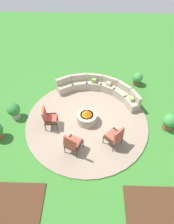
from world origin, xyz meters
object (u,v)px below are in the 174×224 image
(potted_plant_0, at_px, (14,110))
(potted_plant_2, at_px, (169,121))
(lounge_chair_front_left, at_px, (49,118))
(potted_plant_3, at_px, (137,78))
(lounge_chair_front_right, at_px, (72,143))
(curved_stone_bench, at_px, (100,89))
(lounge_chair_back_left, at_px, (115,136))
(fire_pit, at_px, (87,117))

(potted_plant_0, height_order, potted_plant_2, potted_plant_2)
(lounge_chair_front_left, xyz_separation_m, potted_plant_3, (4.15, 3.02, -0.23))
(lounge_chair_front_right, bearing_deg, potted_plant_0, 171.33)
(potted_plant_2, xyz_separation_m, potted_plant_3, (-0.92, 2.94, -0.07))
(curved_stone_bench, relative_size, lounge_chair_back_left, 4.01)
(lounge_chair_front_right, relative_size, potted_plant_2, 1.45)
(fire_pit, distance_m, potted_plant_3, 3.72)
(potted_plant_3, bearing_deg, lounge_chair_front_right, -125.64)
(fire_pit, height_order, potted_plant_0, potted_plant_0)
(curved_stone_bench, height_order, lounge_chair_back_left, lounge_chair_back_left)
(potted_plant_2, bearing_deg, curved_stone_bench, 144.08)
(curved_stone_bench, height_order, potted_plant_0, curved_stone_bench)
(fire_pit, relative_size, lounge_chair_front_right, 0.74)
(potted_plant_0, distance_m, potted_plant_2, 6.73)
(lounge_chair_back_left, xyz_separation_m, potted_plant_3, (1.43, 3.87, -0.21))
(fire_pit, distance_m, lounge_chair_front_right, 1.66)
(lounge_chair_front_right, bearing_deg, lounge_chair_back_left, 37.78)
(potted_plant_0, bearing_deg, lounge_chair_front_left, -17.59)
(lounge_chair_front_right, bearing_deg, fire_pit, 96.42)
(lounge_chair_front_right, height_order, lounge_chair_back_left, lounge_chair_front_right)
(lounge_chair_back_left, bearing_deg, potted_plant_2, -24.87)
(lounge_chair_front_left, relative_size, potted_plant_2, 1.29)
(lounge_chair_back_left, height_order, potted_plant_3, lounge_chair_back_left)
(potted_plant_0, xyz_separation_m, potted_plant_2, (6.72, -0.44, 0.01))
(lounge_chair_front_left, distance_m, potted_plant_0, 1.74)
(potted_plant_3, bearing_deg, curved_stone_bench, -156.83)
(fire_pit, distance_m, potted_plant_0, 3.25)
(curved_stone_bench, xyz_separation_m, potted_plant_0, (-3.83, -1.65, 0.08))
(lounge_chair_front_left, bearing_deg, fire_pit, 96.04)
(lounge_chair_front_right, distance_m, potted_plant_3, 5.25)
(curved_stone_bench, height_order, lounge_chair_front_left, lounge_chair_front_left)
(lounge_chair_front_right, relative_size, potted_plant_0, 1.48)
(lounge_chair_front_right, xyz_separation_m, potted_plant_0, (-2.74, 1.77, -0.20))
(potted_plant_0, bearing_deg, fire_pit, -3.73)
(lounge_chair_back_left, distance_m, potted_plant_0, 4.58)
(lounge_chair_front_right, relative_size, potted_plant_3, 1.66)
(fire_pit, relative_size, lounge_chair_front_left, 0.84)
(fire_pit, bearing_deg, potted_plant_3, 46.60)
(fire_pit, xyz_separation_m, potted_plant_2, (3.48, -0.23, 0.10))
(curved_stone_bench, height_order, potted_plant_2, curved_stone_bench)
(curved_stone_bench, xyz_separation_m, lounge_chair_front_right, (-1.09, -3.42, 0.27))
(potted_plant_0, height_order, potted_plant_3, potted_plant_0)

